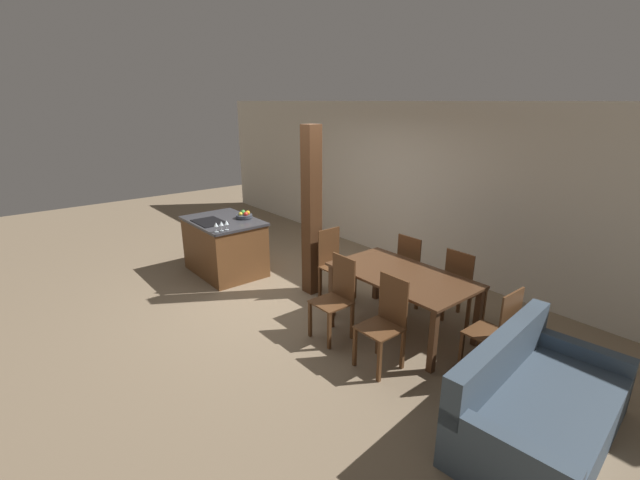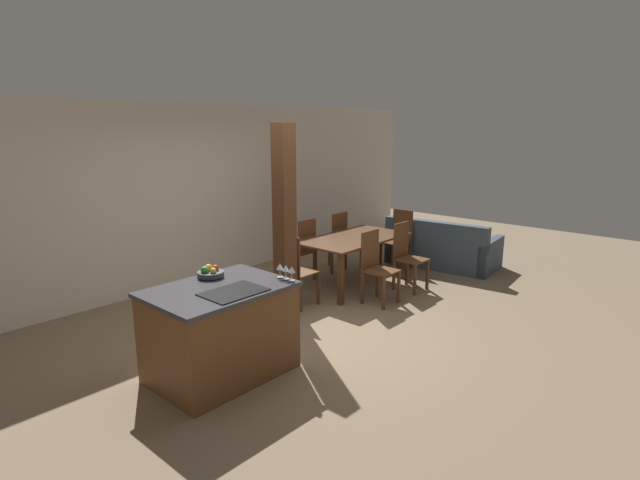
% 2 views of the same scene
% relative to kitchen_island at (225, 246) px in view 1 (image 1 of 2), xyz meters
% --- Properties ---
extents(ground_plane, '(16.00, 16.00, 0.00)m').
position_rel_kitchen_island_xyz_m(ground_plane, '(1.32, 0.24, -0.45)').
color(ground_plane, '#847056').
extents(wall_back, '(11.20, 0.08, 2.70)m').
position_rel_kitchen_island_xyz_m(wall_back, '(1.32, 2.76, 0.90)').
color(wall_back, silver).
rests_on(wall_back, ground_plane).
extents(kitchen_island, '(1.31, 0.94, 0.91)m').
position_rel_kitchen_island_xyz_m(kitchen_island, '(0.00, 0.00, 0.00)').
color(kitchen_island, brown).
rests_on(kitchen_island, ground_plane).
extents(fruit_bowl, '(0.26, 0.26, 0.11)m').
position_rel_kitchen_island_xyz_m(fruit_bowl, '(0.14, 0.31, 0.50)').
color(fruit_bowl, '#383D47').
rests_on(fruit_bowl, kitchen_island).
extents(wine_glass_near, '(0.07, 0.07, 0.14)m').
position_rel_kitchen_island_xyz_m(wine_glass_near, '(0.58, -0.40, 0.56)').
color(wine_glass_near, silver).
rests_on(wine_glass_near, kitchen_island).
extents(wine_glass_middle, '(0.07, 0.07, 0.14)m').
position_rel_kitchen_island_xyz_m(wine_glass_middle, '(0.58, -0.31, 0.56)').
color(wine_glass_middle, silver).
rests_on(wine_glass_middle, kitchen_island).
extents(wine_glass_far, '(0.07, 0.07, 0.14)m').
position_rel_kitchen_island_xyz_m(wine_glass_far, '(0.58, -0.23, 0.56)').
color(wine_glass_far, silver).
rests_on(wine_glass_far, kitchen_island).
extents(dining_table, '(1.71, 0.96, 0.74)m').
position_rel_kitchen_island_xyz_m(dining_table, '(3.05, 0.78, 0.20)').
color(dining_table, '#51331E').
rests_on(dining_table, ground_plane).
extents(dining_chair_near_left, '(0.40, 0.40, 0.99)m').
position_rel_kitchen_island_xyz_m(dining_chair_near_left, '(2.66, 0.08, 0.07)').
color(dining_chair_near_left, brown).
rests_on(dining_chair_near_left, ground_plane).
extents(dining_chair_near_right, '(0.40, 0.40, 0.99)m').
position_rel_kitchen_island_xyz_m(dining_chair_near_right, '(3.44, 0.08, 0.07)').
color(dining_chair_near_right, brown).
rests_on(dining_chair_near_right, ground_plane).
extents(dining_chair_far_left, '(0.40, 0.40, 0.99)m').
position_rel_kitchen_island_xyz_m(dining_chair_far_left, '(2.66, 1.48, 0.07)').
color(dining_chair_far_left, brown).
rests_on(dining_chair_far_left, ground_plane).
extents(dining_chair_far_right, '(0.40, 0.40, 0.99)m').
position_rel_kitchen_island_xyz_m(dining_chair_far_right, '(3.44, 1.48, 0.07)').
color(dining_chair_far_right, brown).
rests_on(dining_chair_far_right, ground_plane).
extents(dining_chair_head_end, '(0.40, 0.40, 0.99)m').
position_rel_kitchen_island_xyz_m(dining_chair_head_end, '(1.81, 0.78, 0.07)').
color(dining_chair_head_end, brown).
rests_on(dining_chair_head_end, ground_plane).
extents(dining_chair_foot_end, '(0.40, 0.40, 0.99)m').
position_rel_kitchen_island_xyz_m(dining_chair_foot_end, '(4.29, 0.78, 0.07)').
color(dining_chair_foot_end, brown).
rests_on(dining_chair_foot_end, ground_plane).
extents(couch, '(1.12, 1.88, 0.82)m').
position_rel_kitchen_island_xyz_m(couch, '(4.94, 0.31, -0.18)').
color(couch, '#3D4C5B').
rests_on(couch, ground_plane).
extents(timber_post, '(0.21, 0.21, 2.41)m').
position_rel_kitchen_island_xyz_m(timber_post, '(1.49, 0.64, 0.76)').
color(timber_post, '#4C2D19').
rests_on(timber_post, ground_plane).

